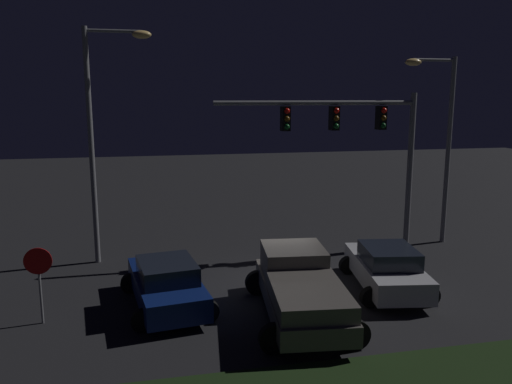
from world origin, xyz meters
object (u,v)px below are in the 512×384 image
at_px(pickup_truck, 299,284).
at_px(stop_sign, 39,271).
at_px(traffic_signal_gantry, 356,133).
at_px(street_lamp_right, 440,128).
at_px(street_lamp_left, 102,120).
at_px(car_sedan, 166,284).
at_px(car_sedan_far, 386,268).

height_order(pickup_truck, stop_sign, stop_sign).
distance_m(traffic_signal_gantry, street_lamp_right, 4.00).
distance_m(pickup_truck, street_lamp_left, 9.71).
relative_size(traffic_signal_gantry, street_lamp_right, 1.04).
bearing_deg(street_lamp_right, car_sedan, -158.45).
relative_size(pickup_truck, car_sedan, 1.21).
bearing_deg(car_sedan, car_sedan_far, -98.34).
xyz_separation_m(pickup_truck, stop_sign, (-7.26, 1.05, 0.56)).
bearing_deg(street_lamp_left, traffic_signal_gantry, -3.91).
relative_size(car_sedan_far, street_lamp_left, 0.52).
height_order(car_sedan_far, street_lamp_left, street_lamp_left).
distance_m(pickup_truck, car_sedan_far, 3.75).
distance_m(traffic_signal_gantry, street_lamp_left, 9.87).
height_order(traffic_signal_gantry, street_lamp_left, street_lamp_left).
distance_m(pickup_truck, street_lamp_right, 10.88).
bearing_deg(traffic_signal_gantry, car_sedan_far, -98.07).
xyz_separation_m(car_sedan_far, street_lamp_right, (4.58, 4.72, 4.27)).
xyz_separation_m(street_lamp_left, street_lamp_right, (13.80, -0.26, -0.47)).
bearing_deg(car_sedan, traffic_signal_gantry, -69.38).
bearing_deg(street_lamp_left, street_lamp_right, -1.08).
distance_m(car_sedan_far, street_lamp_left, 11.50).
relative_size(car_sedan_far, traffic_signal_gantry, 0.56).
xyz_separation_m(traffic_signal_gantry, street_lamp_right, (3.97, 0.41, 0.11)).
xyz_separation_m(car_sedan_far, traffic_signal_gantry, (0.61, 4.30, 4.16)).
bearing_deg(street_lamp_right, traffic_signal_gantry, -174.07).
xyz_separation_m(pickup_truck, street_lamp_left, (-5.76, 6.40, 4.49)).
bearing_deg(car_sedan_far, pickup_truck, 121.66).
xyz_separation_m(street_lamp_right, stop_sign, (-15.29, -5.09, -3.45)).
relative_size(car_sedan, street_lamp_left, 0.52).
height_order(pickup_truck, car_sedan, pickup_truck).
height_order(car_sedan_far, street_lamp_right, street_lamp_right).
bearing_deg(car_sedan_far, car_sedan, 98.71).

